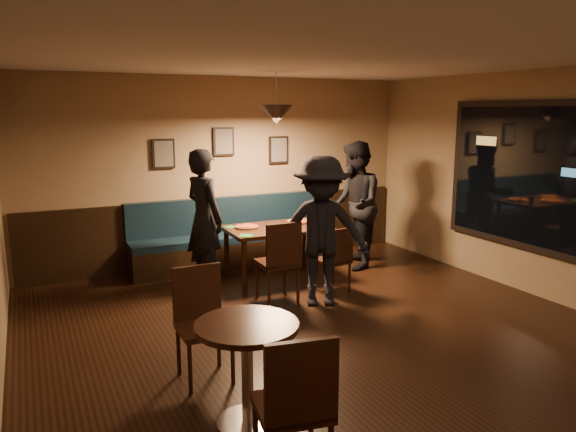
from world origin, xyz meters
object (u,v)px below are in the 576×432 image
at_px(booth_bench, 232,234).
at_px(cafe_chair_far, 204,326).
at_px(diner_front, 321,232).
at_px(cafe_table, 247,375).
at_px(diner_right, 355,205).
at_px(chair_near_right, 332,259).
at_px(soda_glass, 322,222).
at_px(diner_left, 204,218).
at_px(tabasco_bottle, 310,220).
at_px(chair_near_left, 277,261).
at_px(dining_table, 277,253).
at_px(cafe_chair_near, 292,404).

xyz_separation_m(booth_bench, cafe_chair_far, (-1.42, -3.20, -0.01)).
bearing_deg(diner_front, cafe_table, -107.77).
distance_m(booth_bench, diner_right, 1.87).
bearing_deg(chair_near_right, diner_front, -144.76).
height_order(diner_right, soda_glass, diner_right).
xyz_separation_m(diner_left, tabasco_bottle, (1.48, -0.17, -0.12)).
bearing_deg(chair_near_left, tabasco_bottle, 42.96).
distance_m(dining_table, tabasco_bottle, 0.66).
bearing_deg(chair_near_left, chair_near_right, 2.43).
xyz_separation_m(chair_near_left, cafe_chair_far, (-1.40, -1.54, -0.02)).
xyz_separation_m(booth_bench, cafe_chair_near, (-1.31, -4.66, 0.00)).
bearing_deg(cafe_chair_far, diner_left, -107.43).
relative_size(diner_right, cafe_chair_near, 1.86).
bearing_deg(diner_front, diner_left, 151.62).
xyz_separation_m(tabasco_bottle, cafe_chair_far, (-2.27, -2.33, -0.30)).
xyz_separation_m(chair_near_left, cafe_table, (-1.33, -2.35, -0.10)).
relative_size(chair_near_right, diner_front, 0.48).
bearing_deg(dining_table, soda_glass, -24.74).
relative_size(booth_bench, chair_near_left, 2.97).
height_order(diner_front, cafe_table, diner_front).
distance_m(diner_right, soda_glass, 0.79).
bearing_deg(booth_bench, diner_front, -78.55).
bearing_deg(booth_bench, diner_right, -26.80).
height_order(cafe_chair_far, cafe_chair_near, cafe_chair_near).
bearing_deg(diner_front, cafe_chair_far, -123.30).
height_order(diner_left, tabasco_bottle, diner_left).
height_order(diner_left, cafe_chair_near, diner_left).
bearing_deg(booth_bench, chair_near_left, -90.68).
xyz_separation_m(diner_right, cafe_chair_near, (-2.94, -3.84, -0.43)).
distance_m(diner_right, cafe_table, 4.39).
xyz_separation_m(chair_near_right, diner_left, (-1.39, 0.94, 0.48)).
distance_m(chair_near_right, cafe_table, 3.18).
bearing_deg(diner_right, booth_bench, -93.17).
bearing_deg(chair_near_left, diner_left, 123.05).
relative_size(diner_front, tabasco_bottle, 16.76).
height_order(chair_near_right, diner_left, diner_left).
distance_m(chair_near_right, soda_glass, 0.65).
xyz_separation_m(chair_near_right, tabasco_bottle, (0.09, 0.77, 0.36)).
relative_size(diner_left, diner_front, 1.02).
relative_size(booth_bench, dining_table, 2.18).
relative_size(booth_bench, soda_glass, 21.51).
bearing_deg(cafe_chair_far, diner_right, -141.82).
xyz_separation_m(chair_near_left, soda_glass, (0.92, 0.53, 0.30)).
distance_m(chair_near_right, tabasco_bottle, 0.85).
xyz_separation_m(booth_bench, tabasco_bottle, (0.85, -0.87, 0.29)).
relative_size(tabasco_bottle, cafe_table, 0.13).
relative_size(dining_table, chair_near_left, 1.36).
height_order(dining_table, soda_glass, soda_glass).
height_order(cafe_table, cafe_chair_near, cafe_chair_near).
distance_m(booth_bench, dining_table, 0.93).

